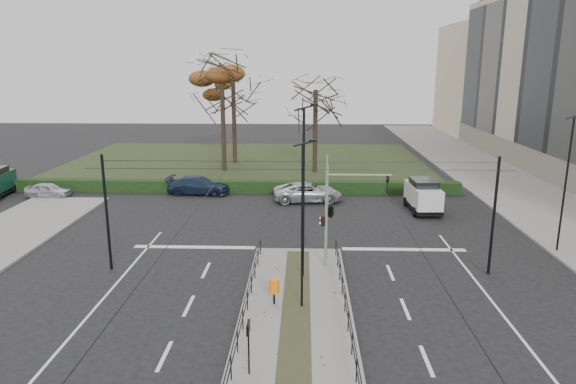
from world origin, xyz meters
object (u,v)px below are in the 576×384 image
(parked_car_first, at_px, (48,190))
(rust_tree, at_px, (233,81))
(litter_bin, at_px, (274,286))
(bare_tree_near, at_px, (222,79))
(white_van, at_px, (423,195))
(streetlamp_median_near, at_px, (303,225))
(info_panel, at_px, (248,334))
(traffic_light, at_px, (332,209))
(bare_tree_center, at_px, (316,96))
(streetlamp_median_far, at_px, (304,191))
(streetlamp_sidewalk, at_px, (566,183))
(parked_car_third, at_px, (199,185))
(parked_car_fourth, at_px, (308,192))

(parked_car_first, distance_m, rust_tree, 21.41)
(litter_bin, bearing_deg, bare_tree_near, 102.80)
(white_van, bearing_deg, rust_tree, 131.45)
(bare_tree_near, bearing_deg, streetlamp_median_near, -75.05)
(info_panel, xyz_separation_m, bare_tree_near, (-6.13, 34.57, 7.33))
(traffic_light, xyz_separation_m, bare_tree_center, (-0.42, 24.39, 4.23))
(streetlamp_median_far, xyz_separation_m, streetlamp_sidewalk, (14.23, 4.03, -0.38))
(streetlamp_median_near, relative_size, streetlamp_sidewalk, 0.94)
(streetlamp_sidewalk, distance_m, parked_car_first, 36.43)
(parked_car_third, relative_size, white_van, 1.15)
(streetlamp_sidewalk, xyz_separation_m, white_van, (-5.70, 8.28, -2.80))
(parked_car_first, xyz_separation_m, bare_tree_center, (21.30, 10.48, 6.80))
(litter_bin, bearing_deg, parked_car_fourth, 85.06)
(streetlamp_sidewalk, relative_size, parked_car_fourth, 1.45)
(bare_tree_center, distance_m, bare_tree_near, 9.10)
(info_panel, distance_m, parked_car_third, 26.10)
(streetlamp_median_near, relative_size, parked_car_fourth, 1.37)
(parked_car_first, height_order, white_van, white_van)
(streetlamp_median_near, height_order, parked_car_first, streetlamp_median_near)
(streetlamp_median_near, distance_m, bare_tree_center, 29.30)
(streetlamp_median_far, distance_m, bare_tree_center, 25.91)
(streetlamp_median_near, bearing_deg, parked_car_fourth, 88.94)
(traffic_light, distance_m, streetlamp_median_near, 4.94)
(parked_car_fourth, distance_m, white_van, 8.61)
(streetlamp_sidewalk, height_order, parked_car_fourth, streetlamp_sidewalk)
(streetlamp_median_near, distance_m, parked_car_fourth, 18.36)
(streetlamp_median_far, distance_m, streetlamp_sidewalk, 14.80)
(bare_tree_near, bearing_deg, bare_tree_center, -3.04)
(streetlamp_sidewalk, xyz_separation_m, parked_car_fourth, (-13.93, 10.73, -3.29))
(bare_tree_center, bearing_deg, parked_car_fourth, -93.82)
(streetlamp_median_far, bearing_deg, streetlamp_sidewalk, 15.81)
(traffic_light, relative_size, streetlamp_sidewalk, 0.68)
(parked_car_first, height_order, bare_tree_center, bare_tree_center)
(streetlamp_sidewalk, bearing_deg, white_van, 124.53)
(info_panel, height_order, bare_tree_center, bare_tree_center)
(rust_tree, bearing_deg, streetlamp_sidewalk, -50.59)
(litter_bin, bearing_deg, streetlamp_median_near, -8.45)
(streetlamp_median_near, xyz_separation_m, streetlamp_median_far, (0.03, 3.34, 0.60))
(streetlamp_median_near, height_order, bare_tree_center, bare_tree_center)
(rust_tree, bearing_deg, streetlamp_median_far, -76.27)
(streetlamp_median_far, bearing_deg, parked_car_first, 143.07)
(parked_car_first, bearing_deg, traffic_light, -119.88)
(parked_car_fourth, bearing_deg, parked_car_first, 82.85)
(parked_car_first, height_order, parked_car_fourth, parked_car_fourth)
(info_panel, bearing_deg, streetlamp_median_near, 70.78)
(streetlamp_sidewalk, relative_size, parked_car_third, 1.51)
(streetlamp_median_far, relative_size, streetlamp_sidewalk, 1.10)
(info_panel, bearing_deg, parked_car_fourth, 84.84)
(bare_tree_center, relative_size, bare_tree_near, 0.82)
(parked_car_fourth, height_order, rust_tree, rust_tree)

